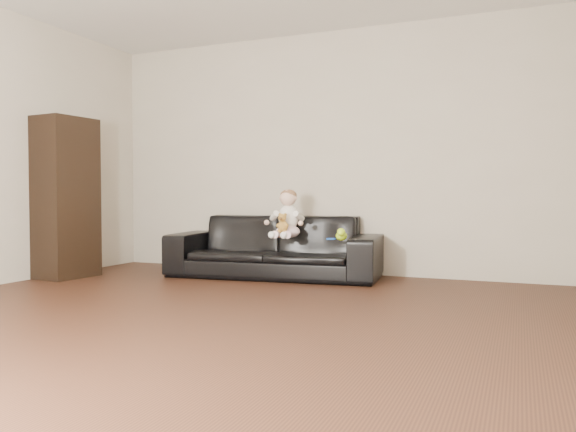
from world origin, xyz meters
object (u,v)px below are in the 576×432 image
at_px(teddy_bear, 283,223).
at_px(baby, 287,217).
at_px(toy_rattle, 340,236).
at_px(toy_blue_disc, 331,239).
at_px(sofa, 275,246).
at_px(cabinet, 66,198).
at_px(toy_green, 341,236).

bearing_deg(teddy_bear, baby, 88.21).
bearing_deg(teddy_bear, toy_rattle, 7.78).
relative_size(toy_rattle, toy_blue_disc, 0.75).
bearing_deg(sofa, cabinet, -162.32).
xyz_separation_m(toy_green, toy_blue_disc, (-0.14, 0.11, -0.04)).
bearing_deg(baby, toy_green, -28.47).
bearing_deg(baby, toy_blue_disc, -18.22).
bearing_deg(toy_rattle, baby, 178.21).
distance_m(teddy_bear, toy_green, 0.60).
height_order(toy_rattle, toy_blue_disc, toy_rattle).
relative_size(toy_green, toy_rattle, 1.83).
xyz_separation_m(cabinet, toy_green, (2.74, 0.63, -0.36)).
bearing_deg(cabinet, toy_rattle, 20.51).
xyz_separation_m(cabinet, baby, (2.14, 0.74, -0.19)).
bearing_deg(toy_rattle, toy_green, -65.97).
bearing_deg(cabinet, baby, 24.58).
distance_m(baby, toy_rattle, 0.58).
xyz_separation_m(sofa, cabinet, (-1.95, -0.86, 0.50)).
bearing_deg(sofa, baby, -37.40).
bearing_deg(sofa, toy_green, -22.52).
relative_size(teddy_bear, toy_rattle, 2.69).
bearing_deg(cabinet, teddy_bear, 20.92).
relative_size(sofa, toy_blue_disc, 22.91).
distance_m(cabinet, baby, 2.27).
relative_size(sofa, toy_green, 16.61).
bearing_deg(teddy_bear, toy_blue_disc, 11.88).
xyz_separation_m(sofa, toy_green, (0.79, -0.23, 0.14)).
relative_size(cabinet, toy_green, 12.59).
distance_m(baby, toy_green, 0.63).
xyz_separation_m(teddy_bear, toy_green, (0.59, 0.03, -0.11)).
height_order(cabinet, toy_blue_disc, cabinet).
xyz_separation_m(cabinet, teddy_bear, (2.15, 0.60, -0.25)).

